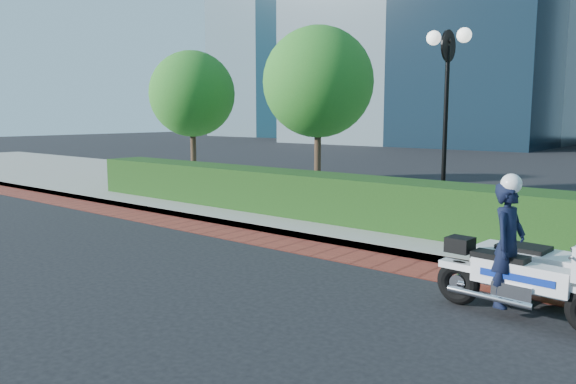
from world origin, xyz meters
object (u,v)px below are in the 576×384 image
Objects in this scene: lamppost at (446,94)px; tree_b at (318,82)px; tree_a at (192,94)px; police_motorcycle at (524,264)px.

tree_b is (-4.50, 1.30, 0.48)m from lamppost.
lamppost is 10.09m from tree_a.
tree_a is 2.06× the size of police_motorcycle.
tree_a is 5.50m from tree_b.
tree_b is 2.20× the size of police_motorcycle.
police_motorcycle is at bearing -24.37° from tree_a.
tree_a is at bearing 180.00° from tree_b.
lamppost reaches higher than police_motorcycle.
lamppost is at bearing 128.43° from police_motorcycle.
police_motorcycle is (7.70, -5.98, -2.82)m from tree_b.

